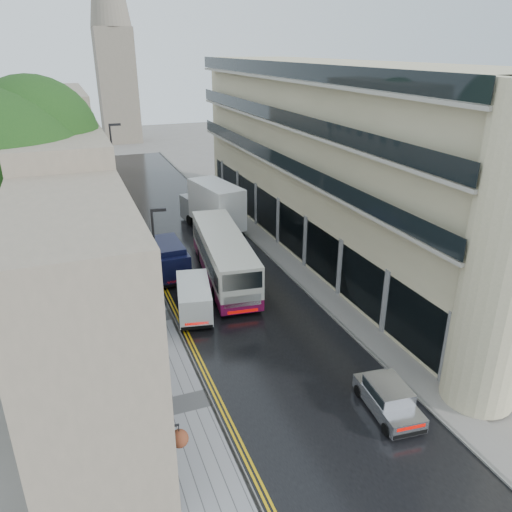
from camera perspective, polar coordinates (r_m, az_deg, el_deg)
road at (r=39.11m, az=-5.72°, el=-0.00°), size 9.00×85.00×0.02m
left_sidewalk at (r=38.14m, az=-14.21°, el=-1.16°), size 2.70×85.00×0.12m
right_sidewalk at (r=40.70m, az=1.61°, el=1.12°), size 1.80×85.00×0.12m
old_shop_row at (r=38.47m, az=-20.92°, el=7.63°), size 4.50×56.00×12.00m
modern_block at (r=39.51m, az=9.27°, el=10.69°), size 8.00×40.00×14.00m
church_spire at (r=90.04m, az=-16.37°, el=25.12°), size 6.40×6.40×40.00m
tree_near at (r=28.76m, az=-26.67°, el=3.86°), size 10.56×10.56×13.89m
tree_far at (r=41.45m, az=-24.89°, el=8.36°), size 9.24×9.24×12.46m
cream_bus at (r=31.56m, az=-4.77°, el=-2.56°), size 4.01×11.98×3.20m
white_lorry at (r=41.63m, az=-5.24°, el=4.72°), size 3.98×8.75×4.43m
silver_hatchback at (r=22.53m, az=14.85°, el=-17.77°), size 2.02×3.91×1.41m
white_van at (r=29.10m, az=-8.65°, el=-6.39°), size 2.73×4.75×2.02m
navy_van at (r=34.12m, az=-10.89°, el=-1.42°), size 2.17×5.19×2.63m
pedestrian at (r=35.07m, az=-13.58°, el=-1.45°), size 0.74×0.52×1.90m
lamp_post_near at (r=27.84m, az=-11.30°, el=-1.83°), size 0.83×0.33×7.17m
lamp_post_far at (r=46.22m, az=-15.81°, el=8.80°), size 1.00×0.23×8.91m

